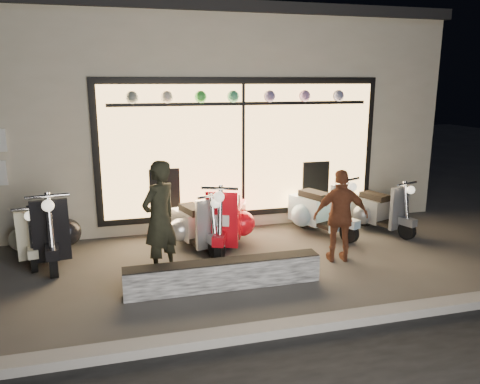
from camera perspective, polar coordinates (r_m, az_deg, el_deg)
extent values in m
plane|color=#383533|center=(7.27, -1.71, -9.33)|extent=(40.00, 40.00, 0.00)
cube|color=slate|center=(5.52, 3.29, -16.52)|extent=(40.00, 0.25, 0.12)
cube|color=beige|center=(11.66, -7.54, 9.31)|extent=(10.00, 6.00, 4.00)
cube|color=black|center=(11.70, -7.87, 19.62)|extent=(10.20, 6.20, 0.20)
cube|color=black|center=(8.91, 0.29, 5.28)|extent=(5.45, 0.06, 2.65)
cube|color=#FFBF6B|center=(8.88, 0.36, 5.25)|extent=(5.20, 0.04, 2.40)
cube|color=black|center=(8.76, 0.44, 10.72)|extent=(4.90, 0.06, 0.06)
cube|color=black|center=(6.57, -1.98, -9.99)|extent=(2.73, 0.28, 0.40)
cylinder|color=black|center=(7.53, -2.98, -7.14)|extent=(0.20, 0.36, 0.34)
cylinder|color=black|center=(8.37, -6.32, -5.06)|extent=(0.21, 0.36, 0.34)
cube|color=silver|center=(7.57, -3.79, -3.89)|extent=(0.46, 0.20, 0.82)
cube|color=silver|center=(8.22, -6.05, -3.86)|extent=(0.61, 0.79, 0.46)
cube|color=black|center=(8.05, -5.79, -2.13)|extent=(0.43, 0.62, 0.12)
sphere|color=#FFF2CC|center=(7.28, -3.01, -1.39)|extent=(0.19, 0.19, 0.15)
cylinder|color=black|center=(7.46, -2.50, -7.15)|extent=(0.25, 0.40, 0.38)
cylinder|color=black|center=(8.51, -1.13, -4.52)|extent=(0.27, 0.41, 0.38)
cube|color=red|center=(7.54, -2.21, -3.39)|extent=(0.51, 0.28, 0.93)
cube|color=red|center=(8.33, -1.26, -3.20)|extent=(0.74, 0.91, 0.52)
cube|color=black|center=(8.14, -1.39, -1.29)|extent=(0.54, 0.71, 0.14)
sphere|color=#FFF2CC|center=(7.19, -2.59, -0.60)|extent=(0.22, 0.22, 0.17)
cylinder|color=black|center=(7.42, -21.76, -8.23)|extent=(0.16, 0.40, 0.39)
cylinder|color=black|center=(8.51, -21.81, -5.49)|extent=(0.18, 0.40, 0.39)
cube|color=black|center=(7.51, -22.07, -4.39)|extent=(0.53, 0.14, 0.94)
cube|color=black|center=(8.32, -21.95, -4.16)|extent=(0.57, 0.85, 0.53)
cube|color=black|center=(8.13, -22.14, -2.23)|extent=(0.39, 0.68, 0.14)
sphere|color=#FFF2CC|center=(7.14, -22.38, -1.55)|extent=(0.19, 0.19, 0.17)
cylinder|color=black|center=(7.74, -23.80, -7.83)|extent=(0.14, 0.33, 0.32)
cylinder|color=black|center=(8.62, -23.86, -5.71)|extent=(0.16, 0.33, 0.32)
cube|color=beige|center=(7.81, -24.06, -4.85)|extent=(0.43, 0.13, 0.76)
cube|color=beige|center=(8.47, -23.98, -4.65)|extent=(0.48, 0.70, 0.43)
cube|color=black|center=(8.31, -24.15, -3.13)|extent=(0.34, 0.55, 0.11)
sphere|color=#FFF2CC|center=(7.51, -24.31, -2.68)|extent=(0.16, 0.16, 0.14)
cylinder|color=black|center=(8.55, 13.16, -4.86)|extent=(0.24, 0.38, 0.36)
cylinder|color=black|center=(9.22, 8.02, -3.28)|extent=(0.26, 0.39, 0.36)
cube|color=#91B8CD|center=(8.57, 12.15, -1.85)|extent=(0.48, 0.26, 0.88)
cube|color=#91B8CD|center=(9.09, 8.54, -2.07)|extent=(0.70, 0.87, 0.49)
cube|color=black|center=(8.94, 9.10, -0.35)|extent=(0.51, 0.67, 0.13)
sphere|color=#FFF2CC|center=(8.32, 13.52, 0.60)|extent=(0.21, 0.21, 0.16)
cylinder|color=black|center=(9.03, 19.68, -4.43)|extent=(0.20, 0.34, 0.33)
cylinder|color=black|center=(9.60, 15.03, -3.05)|extent=(0.22, 0.35, 0.33)
cube|color=slate|center=(9.04, 18.83, -1.84)|extent=(0.45, 0.21, 0.80)
cube|color=slate|center=(9.49, 15.55, -2.00)|extent=(0.61, 0.78, 0.45)
cube|color=black|center=(9.36, 16.10, -0.52)|extent=(0.43, 0.60, 0.12)
sphere|color=#FFF2CC|center=(8.83, 20.11, 0.25)|extent=(0.19, 0.19, 0.15)
imported|color=black|center=(6.91, -9.78, -3.21)|extent=(0.74, 0.72, 1.71)
imported|color=brown|center=(7.52, 12.19, -2.89)|extent=(0.92, 0.53, 1.48)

